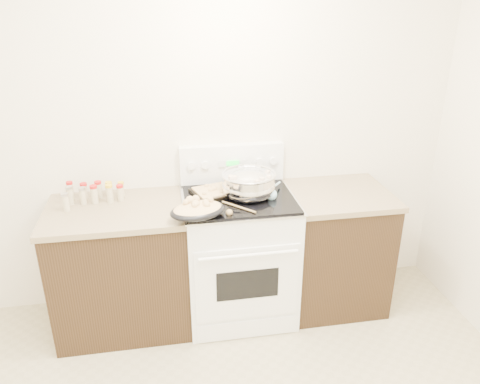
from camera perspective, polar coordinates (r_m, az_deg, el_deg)
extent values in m
cube|color=white|center=(3.37, -7.13, 7.77)|extent=(4.00, 0.05, 2.70)
cube|color=black|center=(3.43, -14.13, -9.17)|extent=(0.90, 0.64, 0.88)
cube|color=brown|center=(3.22, -14.93, -2.23)|extent=(0.93, 0.67, 0.04)
cube|color=black|center=(3.63, 11.33, -6.96)|extent=(0.70, 0.64, 0.88)
cube|color=brown|center=(3.43, 11.94, -0.30)|extent=(0.73, 0.67, 0.04)
cube|color=white|center=(3.44, -0.15, -7.96)|extent=(0.76, 0.66, 0.92)
cube|color=white|center=(3.16, 0.91, -11.16)|extent=(0.70, 0.01, 0.55)
cube|color=black|center=(3.16, 0.94, -11.23)|extent=(0.42, 0.01, 0.22)
cylinder|color=white|center=(3.00, 1.08, -7.72)|extent=(0.65, 0.02, 0.02)
cube|color=white|center=(3.39, 0.86, -16.37)|extent=(0.70, 0.01, 0.14)
cube|color=silver|center=(3.22, -0.15, -0.86)|extent=(0.78, 0.68, 0.01)
cube|color=black|center=(3.21, -0.15, -0.67)|extent=(0.74, 0.64, 0.01)
cube|color=white|center=(3.43, -1.00, 3.55)|extent=(0.76, 0.07, 0.28)
cylinder|color=white|center=(3.35, -5.96, 3.19)|extent=(0.06, 0.02, 0.06)
cylinder|color=white|center=(3.36, -4.25, 3.30)|extent=(0.06, 0.02, 0.06)
cylinder|color=white|center=(3.41, 2.45, 3.70)|extent=(0.06, 0.02, 0.06)
cylinder|color=white|center=(3.44, 4.08, 3.79)|extent=(0.06, 0.02, 0.06)
cube|color=#19E533|center=(3.38, -0.89, 3.53)|extent=(0.09, 0.00, 0.04)
cube|color=silver|center=(3.37, -2.23, 3.44)|extent=(0.05, 0.00, 0.05)
cube|color=silver|center=(3.40, 0.45, 3.60)|extent=(0.05, 0.00, 0.05)
ellipsoid|color=silver|center=(3.19, 1.06, 0.73)|extent=(0.39, 0.39, 0.22)
cylinder|color=silver|center=(3.22, 1.05, -0.38)|extent=(0.20, 0.20, 0.01)
torus|color=silver|center=(3.16, 1.07, 2.20)|extent=(0.38, 0.38, 0.02)
cylinder|color=silver|center=(3.18, 1.06, 1.12)|extent=(0.35, 0.35, 0.12)
cylinder|color=brown|center=(3.16, 1.07, 2.00)|extent=(0.33, 0.33, 0.00)
cube|color=beige|center=(3.13, 3.55, 1.81)|extent=(0.04, 0.04, 0.03)
cube|color=beige|center=(3.21, 3.41, 2.39)|extent=(0.04, 0.04, 0.02)
cube|color=beige|center=(3.11, -0.07, 1.74)|extent=(0.04, 0.04, 0.02)
cube|color=beige|center=(3.09, 0.40, 1.61)|extent=(0.03, 0.03, 0.02)
cube|color=beige|center=(3.11, -0.74, 1.69)|extent=(0.03, 0.03, 0.03)
cube|color=beige|center=(3.10, -1.07, 1.67)|extent=(0.04, 0.04, 0.03)
cube|color=beige|center=(3.09, 2.71, 1.56)|extent=(0.04, 0.04, 0.02)
cube|color=beige|center=(3.12, -0.92, 1.77)|extent=(0.03, 0.03, 0.02)
cube|color=beige|center=(3.13, -1.15, 1.88)|extent=(0.03, 0.03, 0.02)
cube|color=beige|center=(3.04, 2.13, 1.21)|extent=(0.04, 0.04, 0.03)
ellipsoid|color=black|center=(2.93, -5.19, -2.29)|extent=(0.41, 0.33, 0.08)
ellipsoid|color=#DAB074|center=(2.92, -5.20, -2.07)|extent=(0.37, 0.30, 0.06)
sphere|color=#DAB074|center=(2.94, -4.21, -1.25)|extent=(0.04, 0.04, 0.04)
sphere|color=#DAB074|center=(2.91, -5.43, -1.50)|extent=(0.05, 0.05, 0.05)
sphere|color=#DAB074|center=(2.96, -3.63, -0.92)|extent=(0.04, 0.04, 0.04)
sphere|color=#DAB074|center=(2.96, -6.12, -0.99)|extent=(0.05, 0.05, 0.05)
sphere|color=#DAB074|center=(2.89, -5.53, -1.61)|extent=(0.04, 0.04, 0.04)
sphere|color=#DAB074|center=(2.98, -5.41, -0.86)|extent=(0.05, 0.05, 0.05)
sphere|color=#DAB074|center=(2.90, -4.08, -1.55)|extent=(0.05, 0.05, 0.05)
sphere|color=#DAB074|center=(2.93, -6.65, -1.25)|extent=(0.04, 0.04, 0.04)
cube|color=black|center=(3.27, -2.56, 0.07)|extent=(0.42, 0.35, 0.02)
cube|color=#DAB074|center=(3.27, -2.56, 0.26)|extent=(0.38, 0.31, 0.02)
sphere|color=#DAB074|center=(3.30, -0.44, 0.82)|extent=(0.04, 0.04, 0.04)
sphere|color=#DAB074|center=(3.29, -3.37, 0.63)|extent=(0.03, 0.03, 0.03)
sphere|color=#DAB074|center=(3.30, -1.75, 0.75)|extent=(0.04, 0.04, 0.04)
sphere|color=#DAB074|center=(3.31, -4.11, 0.75)|extent=(0.03, 0.03, 0.03)
sphere|color=#DAB074|center=(3.26, -1.34, 0.51)|extent=(0.04, 0.04, 0.04)
sphere|color=#DAB074|center=(3.34, -1.73, 1.07)|extent=(0.03, 0.03, 0.03)
sphere|color=#DAB074|center=(3.18, -4.38, -0.19)|extent=(0.03, 0.03, 0.03)
sphere|color=#DAB074|center=(3.20, -2.19, 0.00)|extent=(0.03, 0.03, 0.03)
sphere|color=#DAB074|center=(3.23, -3.56, 0.22)|extent=(0.04, 0.04, 0.04)
sphere|color=#DAB074|center=(3.25, -3.21, 0.37)|extent=(0.04, 0.04, 0.04)
cylinder|color=olive|center=(3.04, -0.15, -1.84)|extent=(0.19, 0.21, 0.01)
sphere|color=olive|center=(2.96, -1.32, -2.53)|extent=(0.04, 0.04, 0.04)
sphere|color=#9DD1EB|center=(3.18, 3.85, -0.32)|extent=(0.08, 0.08, 0.08)
cylinder|color=#9DD1EB|center=(3.26, 4.35, 0.81)|extent=(0.13, 0.23, 0.07)
cylinder|color=#BFB28C|center=(3.42, -19.96, 0.04)|extent=(0.04, 0.04, 0.11)
cylinder|color=#B21414|center=(3.39, -20.10, 1.04)|extent=(0.04, 0.04, 0.02)
cylinder|color=#BFB28C|center=(3.41, -18.45, 0.03)|extent=(0.05, 0.05, 0.09)
cylinder|color=#B21414|center=(3.39, -18.57, 0.87)|extent=(0.05, 0.05, 0.02)
cylinder|color=#BFB28C|center=(3.38, -16.85, 0.17)|extent=(0.05, 0.05, 0.10)
cylinder|color=#B21414|center=(3.36, -16.97, 1.10)|extent=(0.05, 0.05, 0.02)
cylinder|color=#BFB28C|center=(3.38, -15.64, 0.19)|extent=(0.04, 0.04, 0.09)
cylinder|color=gold|center=(3.36, -15.74, 1.05)|extent=(0.05, 0.05, 0.02)
cylinder|color=#BFB28C|center=(3.36, -14.25, 0.20)|extent=(0.04, 0.04, 0.09)
cylinder|color=gold|center=(3.34, -14.34, 1.05)|extent=(0.04, 0.04, 0.02)
cylinder|color=#BFB28C|center=(3.33, -19.99, -0.53)|extent=(0.04, 0.04, 0.11)
cylinder|color=#B2B2B7|center=(3.31, -20.14, 0.49)|extent=(0.04, 0.04, 0.02)
cylinder|color=#BFB28C|center=(3.31, -18.59, -0.59)|extent=(0.04, 0.04, 0.10)
cylinder|color=#B2B2B7|center=(3.28, -18.73, 0.39)|extent=(0.05, 0.05, 0.02)
cylinder|color=#BFB28C|center=(3.30, -17.33, -0.43)|extent=(0.05, 0.05, 0.11)
cylinder|color=#B21414|center=(3.27, -17.46, 0.61)|extent=(0.05, 0.05, 0.02)
cylinder|color=#BFB28C|center=(3.28, -15.60, -0.32)|extent=(0.05, 0.05, 0.11)
cylinder|color=gold|center=(3.26, -15.72, 0.72)|extent=(0.05, 0.05, 0.02)
cylinder|color=#BFB28C|center=(3.29, -14.37, -0.23)|extent=(0.04, 0.04, 0.10)
cylinder|color=#B21414|center=(3.27, -14.47, 0.70)|extent=(0.05, 0.05, 0.02)
cylinder|color=#BFB28C|center=(3.25, -20.46, -1.29)|extent=(0.04, 0.04, 0.10)
cylinder|color=#B2B2B7|center=(3.23, -20.61, -0.30)|extent=(0.05, 0.05, 0.02)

